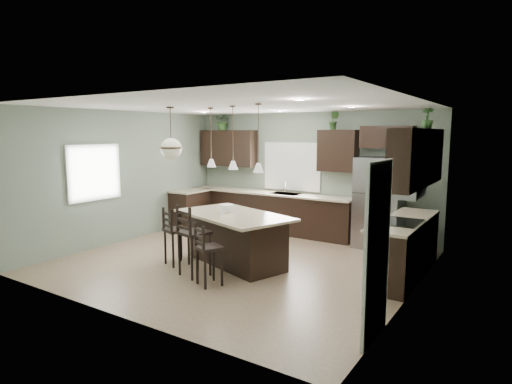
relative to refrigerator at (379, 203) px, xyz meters
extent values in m
plane|color=#9E8466|center=(-1.80, -2.38, -0.93)|extent=(6.00, 6.00, 0.00)
cube|color=white|center=(1.17, -3.93, 0.09)|extent=(0.04, 0.82, 2.04)
cube|color=white|center=(-2.20, 0.36, 0.62)|extent=(1.35, 0.02, 1.00)
cube|color=white|center=(-4.79, -3.18, 0.62)|extent=(0.02, 1.10, 1.00)
cube|color=black|center=(-4.50, -0.68, -0.48)|extent=(0.60, 0.90, 0.90)
cube|color=beige|center=(-4.48, -0.68, -0.01)|extent=(0.66, 0.96, 0.04)
cube|color=black|center=(-2.65, 0.07, -0.48)|extent=(4.20, 0.60, 0.90)
cube|color=beige|center=(-2.65, 0.05, -0.01)|extent=(4.20, 0.66, 0.04)
cube|color=gray|center=(-2.20, 0.05, 0.01)|extent=(0.70, 0.45, 0.01)
cylinder|color=silver|center=(-2.20, 0.02, 0.16)|extent=(0.02, 0.02, 0.28)
cube|color=black|center=(-3.95, 0.20, 1.02)|extent=(1.55, 0.34, 0.90)
cube|color=black|center=(-1.00, 0.20, 1.02)|extent=(0.85, 0.34, 0.90)
cube|color=black|center=(0.05, 0.20, 1.32)|extent=(1.05, 0.34, 0.45)
cube|color=black|center=(0.90, -1.50, -0.48)|extent=(0.60, 2.35, 0.90)
cube|color=beige|center=(0.88, -1.50, -0.01)|extent=(0.66, 2.35, 0.04)
cube|color=black|center=(0.88, -1.78, 0.02)|extent=(0.58, 0.75, 0.02)
cube|color=gray|center=(0.59, -1.78, -0.48)|extent=(0.01, 0.72, 0.60)
cube|color=black|center=(1.03, -1.50, 1.02)|extent=(0.34, 2.35, 0.90)
cube|color=gray|center=(0.98, -1.78, 0.62)|extent=(0.40, 0.75, 0.40)
cube|color=gray|center=(0.00, 0.00, 0.00)|extent=(0.90, 0.74, 1.85)
cube|color=black|center=(-1.79, -2.57, -0.46)|extent=(2.41, 1.83, 0.92)
cylinder|color=white|center=(-1.98, -2.51, 0.07)|extent=(0.24, 0.24, 0.14)
cube|color=black|center=(-2.65, -3.11, -0.41)|extent=(0.49, 0.49, 1.04)
cube|color=black|center=(-1.99, -3.39, -0.33)|extent=(0.53, 0.53, 1.19)
cube|color=black|center=(-1.50, -3.61, -0.44)|extent=(0.48, 0.48, 0.98)
imported|color=#2A4E22|center=(-4.10, 0.17, 1.71)|extent=(0.53, 0.50, 0.47)
imported|color=#305826|center=(-1.10, 0.17, 1.68)|extent=(0.22, 0.18, 0.40)
imported|color=#2A5224|center=(1.00, -0.79, 1.66)|extent=(0.20, 0.20, 0.36)
plane|color=slate|center=(-1.80, 0.37, 0.48)|extent=(6.00, 0.00, 6.00)
plane|color=slate|center=(-1.80, -5.13, 0.48)|extent=(6.00, 0.00, 6.00)
plane|color=slate|center=(-4.80, -2.38, 0.48)|extent=(0.00, 5.50, 5.50)
plane|color=slate|center=(1.20, -2.38, 0.48)|extent=(0.00, 5.50, 5.50)
plane|color=white|center=(-1.80, -2.38, 1.87)|extent=(6.00, 6.00, 0.00)
camera|label=1|loc=(2.56, -8.54, 1.41)|focal=30.00mm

